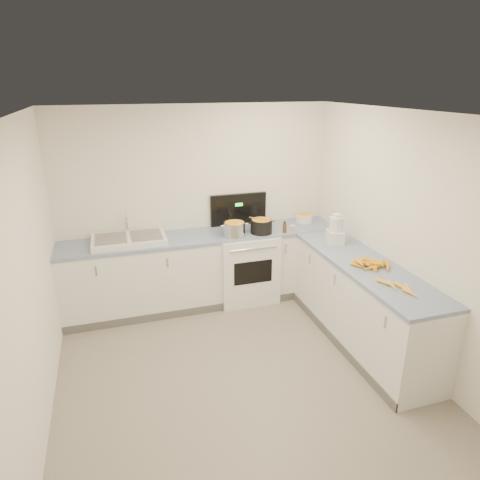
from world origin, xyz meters
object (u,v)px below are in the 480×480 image
object	(u,v)px
sink	(129,239)
spice_jar	(292,229)
black_pot	(261,227)
stove	(245,264)
food_processor	(336,231)
mixing_bowl	(304,218)
extract_bottle	(285,228)
steel_pot	(234,230)

from	to	relation	value
sink	spice_jar	xyz separation A→B (m)	(2.01, -0.24, 0.00)
black_pot	stove	bearing A→B (deg)	142.52
stove	spice_jar	distance (m)	0.79
black_pot	sink	bearing A→B (deg)	174.77
black_pot	food_processor	bearing A→B (deg)	-40.79
stove	spice_jar	bearing A→B (deg)	-22.11
stove	black_pot	xyz separation A→B (m)	(0.17, -0.13, 0.54)
sink	black_pot	world-z (taller)	sink
mixing_bowl	extract_bottle	xyz separation A→B (m)	(-0.43, -0.33, 0.01)
black_pot	steel_pot	bearing A→B (deg)	-177.24
mixing_bowl	spice_jar	bearing A→B (deg)	-133.12
mixing_bowl	food_processor	xyz separation A→B (m)	(-0.01, -0.87, 0.10)
black_pot	extract_bottle	world-z (taller)	black_pot
sink	mixing_bowl	world-z (taller)	sink
extract_bottle	spice_jar	size ratio (longest dim) A/B	1.63
steel_pot	spice_jar	world-z (taller)	steel_pot
black_pot	mixing_bowl	bearing A→B (deg)	19.72
sink	black_pot	size ratio (longest dim) A/B	3.16
black_pot	food_processor	size ratio (longest dim) A/B	0.75
stove	mixing_bowl	bearing A→B (deg)	7.92
spice_jar	food_processor	size ratio (longest dim) A/B	0.21
steel_pot	food_processor	bearing A→B (deg)	-29.05
sink	spice_jar	distance (m)	2.03
food_processor	extract_bottle	bearing A→B (deg)	127.87
spice_jar	food_processor	world-z (taller)	food_processor
black_pot	food_processor	world-z (taller)	food_processor
stove	sink	bearing A→B (deg)	179.38
sink	extract_bottle	bearing A→B (deg)	-6.59
steel_pot	food_processor	distance (m)	1.22
stove	mixing_bowl	world-z (taller)	stove
mixing_bowl	steel_pot	bearing A→B (deg)	-165.72
black_pot	spice_jar	bearing A→B (deg)	-13.75
food_processor	stove	bearing A→B (deg)	139.84
sink	food_processor	size ratio (longest dim) A/B	2.38
steel_pot	food_processor	xyz separation A→B (m)	(1.07, -0.59, 0.08)
spice_jar	extract_bottle	bearing A→B (deg)	167.18
stove	black_pot	size ratio (longest dim) A/B	5.00
steel_pot	extract_bottle	xyz separation A→B (m)	(0.65, -0.05, -0.02)
spice_jar	food_processor	bearing A→B (deg)	-58.19
stove	steel_pot	bearing A→B (deg)	-141.15
black_pot	extract_bottle	size ratio (longest dim) A/B	2.16
stove	steel_pot	size ratio (longest dim) A/B	5.05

